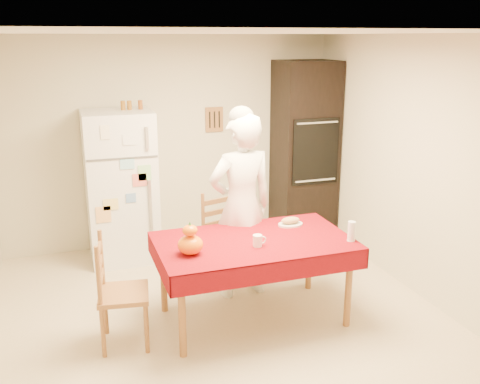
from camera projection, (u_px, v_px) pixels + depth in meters
name	position (u px, v px, depth m)	size (l,w,h in m)	color
floor	(226.00, 327.00, 4.72)	(4.50, 4.50, 0.00)	#C5B58E
room_shell	(225.00, 147.00, 4.27)	(4.02, 4.52, 2.51)	beige
refrigerator	(121.00, 187.00, 6.00)	(0.75, 0.74, 1.70)	white
oven_cabinet	(305.00, 151.00, 6.67)	(0.70, 0.62, 2.20)	black
dining_table	(254.00, 247.00, 4.69)	(1.70, 1.00, 0.76)	brown
chair_far	(224.00, 234.00, 5.52)	(0.52, 0.50, 0.95)	brown
chair_left	(115.00, 288.00, 4.33)	(0.46, 0.47, 0.95)	brown
seated_woman	(241.00, 207.00, 5.11)	(0.66, 0.43, 1.81)	white
coffee_mug	(257.00, 241.00, 4.51)	(0.08, 0.08, 0.10)	white
pumpkin_lower	(190.00, 245.00, 4.35)	(0.21, 0.21, 0.16)	#EA4405
pumpkin_upper	(190.00, 230.00, 4.31)	(0.12, 0.12, 0.09)	#D33904
wine_glass	(351.00, 231.00, 4.63)	(0.07, 0.07, 0.18)	white
bread_plate	(290.00, 224.00, 5.03)	(0.24, 0.24, 0.02)	white
bread_loaf	(290.00, 220.00, 5.02)	(0.18, 0.10, 0.06)	tan
spice_jar_left	(123.00, 105.00, 5.81)	(0.05, 0.05, 0.10)	brown
spice_jar_mid	(129.00, 105.00, 5.84)	(0.05, 0.05, 0.10)	brown
spice_jar_right	(140.00, 105.00, 5.87)	(0.05, 0.05, 0.10)	brown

